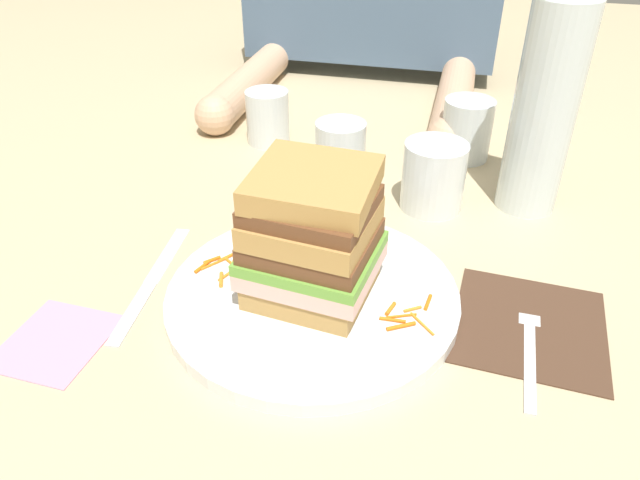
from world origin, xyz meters
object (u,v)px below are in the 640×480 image
(empty_tumbler_2, at_px, (340,155))
(juice_glass, at_px, (433,180))
(napkin_dark, at_px, (530,325))
(water_bottle, at_px, (547,97))
(napkin_pink, at_px, (56,341))
(sandwich, at_px, (312,237))
(empty_tumbler_0, at_px, (268,117))
(empty_tumbler_1, at_px, (467,129))
(fork, at_px, (530,338))
(knife, at_px, (150,283))
(main_plate, at_px, (313,296))

(empty_tumbler_2, bearing_deg, juice_glass, -13.17)
(napkin_dark, height_order, water_bottle, water_bottle)
(juice_glass, height_order, napkin_pink, juice_glass)
(sandwich, bearing_deg, empty_tumbler_2, 96.32)
(empty_tumbler_0, relative_size, empty_tumbler_1, 0.93)
(sandwich, distance_m, water_bottle, 0.33)
(napkin_dark, xyz_separation_m, empty_tumbler_2, (-0.24, 0.23, 0.04))
(napkin_dark, distance_m, empty_tumbler_0, 0.51)
(fork, bearing_deg, empty_tumbler_2, 132.88)
(empty_tumbler_2, height_order, napkin_pink, empty_tumbler_2)
(napkin_pink, bearing_deg, sandwich, 28.00)
(napkin_dark, xyz_separation_m, napkin_pink, (-0.43, -0.13, -0.00))
(empty_tumbler_1, bearing_deg, empty_tumbler_2, -141.07)
(water_bottle, height_order, empty_tumbler_1, water_bottle)
(knife, bearing_deg, empty_tumbler_0, 88.59)
(water_bottle, distance_m, empty_tumbler_1, 0.18)
(napkin_dark, relative_size, knife, 0.73)
(napkin_dark, bearing_deg, empty_tumbler_1, 102.58)
(main_plate, distance_m, empty_tumbler_0, 0.39)
(knife, bearing_deg, empty_tumbler_1, 52.17)
(main_plate, xyz_separation_m, napkin_pink, (-0.22, -0.11, -0.01))
(napkin_pink, bearing_deg, water_bottle, 40.51)
(fork, xyz_separation_m, empty_tumbler_0, (-0.37, 0.36, 0.04))
(main_plate, distance_m, knife, 0.17)
(knife, distance_m, napkin_pink, 0.11)
(sandwich, relative_size, juice_glass, 1.54)
(sandwich, xyz_separation_m, empty_tumbler_1, (0.13, 0.37, -0.03))
(knife, xyz_separation_m, empty_tumbler_1, (0.30, 0.39, 0.04))
(empty_tumbler_2, bearing_deg, sandwich, -83.68)
(napkin_dark, distance_m, water_bottle, 0.28)
(fork, bearing_deg, napkin_dark, 88.04)
(empty_tumbler_0, xyz_separation_m, empty_tumbler_1, (0.29, 0.02, 0.00))
(sandwich, bearing_deg, napkin_pink, -152.00)
(juice_glass, xyz_separation_m, empty_tumbler_0, (-0.26, 0.14, 0.00))
(main_plate, xyz_separation_m, empty_tumbler_2, (-0.03, 0.25, 0.04))
(empty_tumbler_0, distance_m, empty_tumbler_1, 0.29)
(sandwich, height_order, empty_tumbler_0, sandwich)
(napkin_dark, relative_size, empty_tumbler_2, 1.66)
(sandwich, height_order, water_bottle, water_bottle)
(juice_glass, bearing_deg, sandwich, -113.98)
(water_bottle, xyz_separation_m, empty_tumbler_0, (-0.37, 0.10, -0.10))
(empty_tumbler_0, bearing_deg, fork, -44.25)
(sandwich, xyz_separation_m, empty_tumbler_0, (-0.16, 0.35, -0.04))
(main_plate, distance_m, empty_tumbler_2, 0.25)
(napkin_dark, relative_size, empty_tumbler_1, 1.69)
(fork, height_order, napkin_pink, fork)
(main_plate, bearing_deg, sandwich, 86.91)
(juice_glass, xyz_separation_m, napkin_pink, (-0.31, -0.33, -0.04))
(juice_glass, xyz_separation_m, empty_tumbler_1, (0.03, 0.16, 0.01))
(water_bottle, xyz_separation_m, napkin_pink, (-0.43, -0.37, -0.14))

